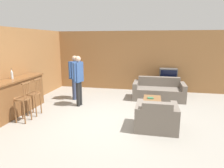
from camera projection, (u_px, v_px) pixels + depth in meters
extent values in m
plane|color=gray|center=(109.00, 120.00, 5.67)|extent=(24.00, 24.00, 0.00)
cube|color=#9E6B3D|center=(127.00, 61.00, 8.88)|extent=(9.40, 0.08, 2.60)
cube|color=#9E6B3D|center=(31.00, 65.00, 7.29)|extent=(0.08, 8.66, 2.60)
cube|color=brown|center=(10.00, 100.00, 5.79)|extent=(0.47, 2.79, 1.03)
cube|color=brown|center=(8.00, 82.00, 5.67)|extent=(0.55, 2.85, 0.05)
cylinder|color=brown|center=(22.00, 98.00, 5.40)|extent=(0.41, 0.41, 0.04)
cylinder|color=brown|center=(22.00, 108.00, 5.63)|extent=(0.04, 0.04, 0.64)
cylinder|color=brown|center=(15.00, 112.00, 5.37)|extent=(0.04, 0.04, 0.64)
cylinder|color=brown|center=(31.00, 109.00, 5.57)|extent=(0.04, 0.04, 0.64)
cylinder|color=brown|center=(24.00, 113.00, 5.31)|extent=(0.04, 0.04, 0.64)
cylinder|color=brown|center=(29.00, 90.00, 5.43)|extent=(0.02, 0.02, 0.39)
cylinder|color=brown|center=(28.00, 91.00, 5.35)|extent=(0.02, 0.02, 0.39)
cylinder|color=brown|center=(26.00, 91.00, 5.27)|extent=(0.02, 0.02, 0.39)
cylinder|color=brown|center=(24.00, 92.00, 5.20)|extent=(0.02, 0.02, 0.39)
cube|color=brown|center=(26.00, 83.00, 5.26)|extent=(0.04, 0.34, 0.04)
cylinder|color=brown|center=(33.00, 94.00, 5.90)|extent=(0.40, 0.40, 0.04)
cylinder|color=brown|center=(33.00, 103.00, 6.13)|extent=(0.04, 0.04, 0.64)
cylinder|color=brown|center=(27.00, 106.00, 5.86)|extent=(0.04, 0.04, 0.64)
cylinder|color=brown|center=(41.00, 103.00, 6.08)|extent=(0.04, 0.04, 0.64)
cylinder|color=brown|center=(36.00, 106.00, 5.81)|extent=(0.04, 0.04, 0.64)
cylinder|color=brown|center=(40.00, 86.00, 5.93)|extent=(0.02, 0.02, 0.39)
cylinder|color=brown|center=(39.00, 86.00, 5.86)|extent=(0.02, 0.02, 0.39)
cylinder|color=brown|center=(37.00, 87.00, 5.78)|extent=(0.02, 0.02, 0.39)
cylinder|color=brown|center=(36.00, 88.00, 5.70)|extent=(0.02, 0.02, 0.39)
cube|color=brown|center=(37.00, 79.00, 5.77)|extent=(0.04, 0.34, 0.04)
cube|color=#70665B|center=(159.00, 94.00, 7.55)|extent=(1.58, 0.93, 0.45)
cube|color=#70665B|center=(159.00, 81.00, 7.80)|extent=(1.58, 0.22, 0.36)
cube|color=#70665B|center=(136.00, 90.00, 7.70)|extent=(0.16, 0.93, 0.65)
cube|color=#70665B|center=(183.00, 92.00, 7.35)|extent=(0.16, 0.93, 0.65)
cube|color=#70665B|center=(156.00, 120.00, 5.06)|extent=(0.71, 0.88, 0.45)
cube|color=#70665B|center=(157.00, 110.00, 4.65)|extent=(0.71, 0.22, 0.34)
cube|color=#70665B|center=(174.00, 118.00, 4.95)|extent=(0.16, 0.88, 0.64)
cube|color=#70665B|center=(139.00, 115.00, 5.12)|extent=(0.16, 0.88, 0.64)
cube|color=brown|center=(152.00, 100.00, 6.32)|extent=(0.55, 1.03, 0.04)
cube|color=brown|center=(144.00, 110.00, 5.96)|extent=(0.06, 0.06, 0.34)
cube|color=brown|center=(160.00, 111.00, 5.87)|extent=(0.06, 0.06, 0.34)
cube|color=brown|center=(145.00, 101.00, 6.86)|extent=(0.06, 0.06, 0.34)
cube|color=brown|center=(159.00, 101.00, 6.77)|extent=(0.06, 0.06, 0.34)
cube|color=#2D2319|center=(167.00, 87.00, 8.44)|extent=(1.04, 0.51, 0.52)
cube|color=#4C4C4C|center=(168.00, 75.00, 8.32)|extent=(0.71, 0.43, 0.53)
cube|color=black|center=(169.00, 76.00, 8.11)|extent=(0.64, 0.01, 0.46)
cylinder|color=silver|center=(12.00, 76.00, 5.93)|extent=(0.07, 0.07, 0.20)
cone|color=silver|center=(11.00, 71.00, 5.90)|extent=(0.06, 0.06, 0.09)
cylinder|color=black|center=(11.00, 69.00, 5.89)|extent=(0.03, 0.03, 0.02)
cube|color=#33704C|center=(151.00, 98.00, 6.39)|extent=(0.19, 0.18, 0.03)
cylinder|color=#384260|center=(77.00, 88.00, 7.62)|extent=(0.14, 0.14, 0.81)
cylinder|color=#384260|center=(74.00, 89.00, 7.50)|extent=(0.14, 0.14, 0.81)
cube|color=#335189|center=(75.00, 70.00, 7.40)|extent=(0.36, 0.49, 0.64)
cylinder|color=#335189|center=(80.00, 68.00, 7.59)|extent=(0.09, 0.09, 0.59)
cylinder|color=#335189|center=(70.00, 70.00, 7.20)|extent=(0.09, 0.09, 0.59)
sphere|color=tan|center=(74.00, 58.00, 7.31)|extent=(0.19, 0.19, 0.19)
cylinder|color=black|center=(78.00, 94.00, 6.73)|extent=(0.12, 0.12, 0.83)
cylinder|color=black|center=(80.00, 93.00, 6.86)|extent=(0.12, 0.12, 0.83)
cube|color=#335189|center=(78.00, 72.00, 6.63)|extent=(0.23, 0.42, 0.66)
cylinder|color=#335189|center=(75.00, 72.00, 6.43)|extent=(0.08, 0.08, 0.61)
cylinder|color=#335189|center=(82.00, 71.00, 6.82)|extent=(0.08, 0.08, 0.61)
sphere|color=tan|center=(78.00, 59.00, 6.54)|extent=(0.19, 0.19, 0.19)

